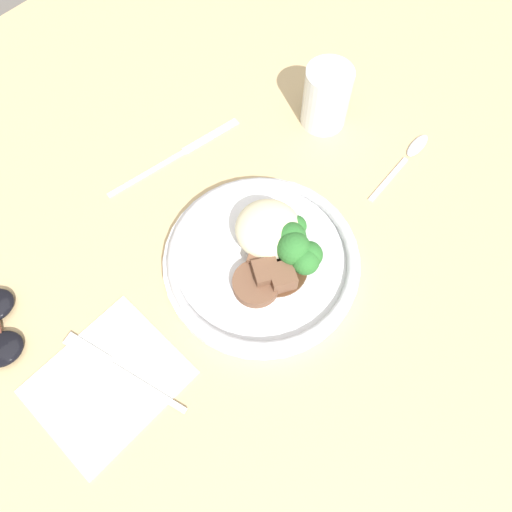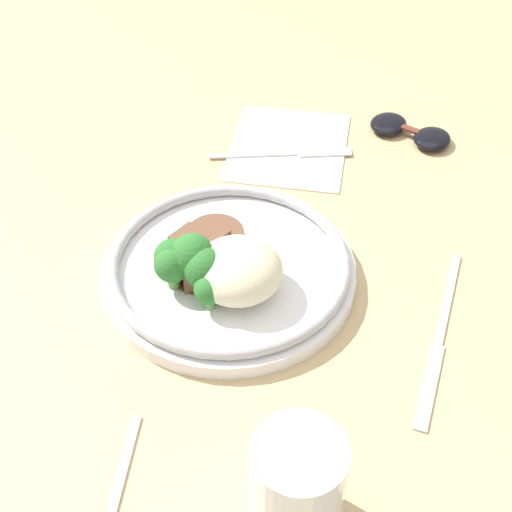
{
  "view_description": "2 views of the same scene",
  "coord_description": "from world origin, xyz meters",
  "px_view_note": "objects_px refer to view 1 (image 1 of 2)",
  "views": [
    {
      "loc": [
        -0.17,
        -0.21,
        0.62
      ],
      "look_at": [
        0.03,
        -0.02,
        0.05
      ],
      "focal_mm": 35.0,
      "sensor_mm": 36.0,
      "label": 1
    },
    {
      "loc": [
        0.52,
        0.09,
        0.54
      ],
      "look_at": [
        0.02,
        -0.0,
        0.05
      ],
      "focal_mm": 50.0,
      "sensor_mm": 36.0,
      "label": 2
    }
  ],
  "objects_px": {
    "juice_glass": "(326,100)",
    "spoon": "(410,154)",
    "plate": "(267,255)",
    "fork": "(113,366)",
    "knife": "(180,154)"
  },
  "relations": [
    {
      "from": "knife",
      "to": "fork",
      "type": "bearing_deg",
      "value": -137.8
    },
    {
      "from": "spoon",
      "to": "knife",
      "type": "bearing_deg",
      "value": 129.77
    },
    {
      "from": "plate",
      "to": "fork",
      "type": "height_order",
      "value": "plate"
    },
    {
      "from": "plate",
      "to": "spoon",
      "type": "distance_m",
      "value": 0.27
    },
    {
      "from": "knife",
      "to": "juice_glass",
      "type": "bearing_deg",
      "value": -19.86
    },
    {
      "from": "plate",
      "to": "knife",
      "type": "height_order",
      "value": "plate"
    },
    {
      "from": "juice_glass",
      "to": "knife",
      "type": "height_order",
      "value": "juice_glass"
    },
    {
      "from": "spoon",
      "to": "plate",
      "type": "bearing_deg",
      "value": 169.17
    },
    {
      "from": "knife",
      "to": "spoon",
      "type": "distance_m",
      "value": 0.33
    },
    {
      "from": "juice_glass",
      "to": "spoon",
      "type": "relative_size",
      "value": 0.64
    },
    {
      "from": "juice_glass",
      "to": "spoon",
      "type": "xyz_separation_m",
      "value": [
        0.04,
        -0.13,
        -0.04
      ]
    },
    {
      "from": "plate",
      "to": "fork",
      "type": "xyz_separation_m",
      "value": [
        -0.22,
        0.04,
        -0.02
      ]
    },
    {
      "from": "knife",
      "to": "spoon",
      "type": "height_order",
      "value": "spoon"
    },
    {
      "from": "juice_glass",
      "to": "fork",
      "type": "height_order",
      "value": "juice_glass"
    },
    {
      "from": "juice_glass",
      "to": "spoon",
      "type": "height_order",
      "value": "juice_glass"
    }
  ]
}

